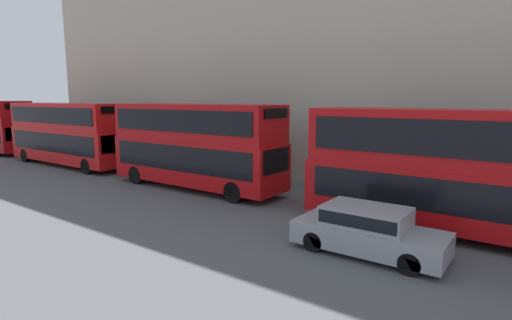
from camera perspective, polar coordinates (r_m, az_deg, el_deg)
The scene contains 5 objects.
bus_leading at distance 15.24m, azimuth 28.63°, elevation -1.11°, with size 2.59×11.40×4.38m.
bus_second_in_queue at distance 21.12m, azimuth -8.71°, elevation 2.48°, with size 2.59×10.19×4.45m.
bus_third_in_queue at distance 31.13m, azimuth -25.34°, elevation 3.71°, with size 2.59×11.33×4.39m.
car_hatchback at distance 12.89m, azimuth 15.64°, elevation -9.50°, with size 1.85×4.55×1.48m.
pedestrian at distance 18.16m, azimuth 20.91°, elevation -4.50°, with size 0.36×0.36×1.63m.
Camera 1 is at (-13.34, 4.50, 4.77)m, focal length 28.00 mm.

